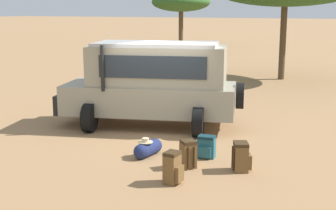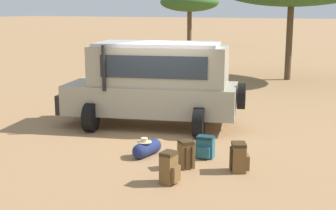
{
  "view_description": "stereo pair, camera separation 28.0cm",
  "coord_description": "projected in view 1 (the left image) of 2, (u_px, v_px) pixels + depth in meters",
  "views": [
    {
      "loc": [
        5.81,
        -11.09,
        3.37
      ],
      "look_at": [
        0.54,
        -0.88,
        1.0
      ],
      "focal_mm": 50.0,
      "sensor_mm": 36.0,
      "label": 1
    },
    {
      "loc": [
        6.06,
        -10.96,
        3.37
      ],
      "look_at": [
        0.54,
        -0.88,
        1.0
      ],
      "focal_mm": 50.0,
      "sensor_mm": 36.0,
      "label": 2
    }
  ],
  "objects": [
    {
      "name": "duffel_bag_low_black_case",
      "position": [
        148.0,
        148.0,
        10.89
      ],
      "size": [
        0.39,
        0.92,
        0.45
      ],
      "color": "navy",
      "rests_on": "ground_plane"
    },
    {
      "name": "ground_plane",
      "position": [
        165.0,
        133.0,
        12.94
      ],
      "size": [
        320.0,
        320.0,
        0.0
      ],
      "primitive_type": "plane",
      "color": "#9E754C"
    },
    {
      "name": "backpack_near_rear_wheel",
      "position": [
        206.0,
        147.0,
        10.75
      ],
      "size": [
        0.43,
        0.4,
        0.52
      ],
      "color": "#235B6B",
      "rests_on": "ground_plane"
    },
    {
      "name": "backpack_cluster_center",
      "position": [
        241.0,
        157.0,
        9.85
      ],
      "size": [
        0.47,
        0.47,
        0.62
      ],
      "color": "brown",
      "rests_on": "ground_plane"
    },
    {
      "name": "acacia_tree_far_left",
      "position": [
        181.0,
        2.0,
        42.57
      ],
      "size": [
        5.29,
        5.63,
        4.83
      ],
      "color": "brown",
      "rests_on": "ground_plane"
    },
    {
      "name": "backpack_beside_front_wheel",
      "position": [
        188.0,
        154.0,
        10.06
      ],
      "size": [
        0.45,
        0.44,
        0.61
      ],
      "color": "brown",
      "rests_on": "ground_plane"
    },
    {
      "name": "backpack_outermost",
      "position": [
        173.0,
        168.0,
        9.14
      ],
      "size": [
        0.37,
        0.34,
        0.64
      ],
      "color": "brown",
      "rests_on": "ground_plane"
    },
    {
      "name": "safari_vehicle",
      "position": [
        153.0,
        82.0,
        13.47
      ],
      "size": [
        5.45,
        3.62,
        2.44
      ],
      "color": "gray",
      "rests_on": "ground_plane"
    }
  ]
}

